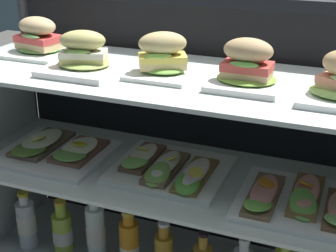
{
  "coord_description": "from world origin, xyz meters",
  "views": [
    {
      "loc": [
        0.5,
        -1.26,
        1.14
      ],
      "look_at": [
        0.0,
        0.0,
        0.56
      ],
      "focal_mm": 53.97,
      "sensor_mm": 36.0,
      "label": 1
    }
  ],
  "objects_px": {
    "plated_roll_sandwich_far_right": "(163,59)",
    "open_sandwich_tray_near_right_corner": "(301,201)",
    "open_sandwich_tray_center": "(56,149)",
    "juice_bottle_front_second": "(27,223)",
    "juice_bottle_front_middle": "(96,232)",
    "juice_bottle_back_right": "(129,245)",
    "open_sandwich_tray_mid_left": "(169,169)",
    "plated_roll_sandwich_near_left_corner": "(84,58)",
    "plated_roll_sandwich_right_of_center": "(247,69)",
    "juice_bottle_back_center": "(63,231)",
    "plated_roll_sandwich_far_left": "(38,39)"
  },
  "relations": [
    {
      "from": "plated_roll_sandwich_far_right",
      "to": "open_sandwich_tray_near_right_corner",
      "type": "distance_m",
      "value": 0.54
    },
    {
      "from": "open_sandwich_tray_near_right_corner",
      "to": "juice_bottle_front_middle",
      "type": "distance_m",
      "value": 0.71
    },
    {
      "from": "plated_roll_sandwich_near_left_corner",
      "to": "juice_bottle_front_second",
      "type": "height_order",
      "value": "plated_roll_sandwich_near_left_corner"
    },
    {
      "from": "plated_roll_sandwich_far_left",
      "to": "open_sandwich_tray_center",
      "type": "bearing_deg",
      "value": -41.84
    },
    {
      "from": "plated_roll_sandwich_near_left_corner",
      "to": "juice_bottle_front_second",
      "type": "relative_size",
      "value": 0.98
    },
    {
      "from": "open_sandwich_tray_center",
      "to": "juice_bottle_back_center",
      "type": "relative_size",
      "value": 1.71
    },
    {
      "from": "open_sandwich_tray_mid_left",
      "to": "juice_bottle_back_right",
      "type": "bearing_deg",
      "value": -170.55
    },
    {
      "from": "juice_bottle_front_middle",
      "to": "juice_bottle_front_second",
      "type": "bearing_deg",
      "value": -174.83
    },
    {
      "from": "plated_roll_sandwich_right_of_center",
      "to": "juice_bottle_back_center",
      "type": "height_order",
      "value": "plated_roll_sandwich_right_of_center"
    },
    {
      "from": "plated_roll_sandwich_far_left",
      "to": "plated_roll_sandwich_right_of_center",
      "type": "height_order",
      "value": "plated_roll_sandwich_right_of_center"
    },
    {
      "from": "plated_roll_sandwich_near_left_corner",
      "to": "plated_roll_sandwich_far_right",
      "type": "xyz_separation_m",
      "value": [
        0.22,
        0.05,
        0.01
      ]
    },
    {
      "from": "open_sandwich_tray_center",
      "to": "plated_roll_sandwich_near_left_corner",
      "type": "bearing_deg",
      "value": -15.85
    },
    {
      "from": "plated_roll_sandwich_far_right",
      "to": "juice_bottle_back_center",
      "type": "height_order",
      "value": "plated_roll_sandwich_far_right"
    },
    {
      "from": "plated_roll_sandwich_right_of_center",
      "to": "juice_bottle_front_second",
      "type": "height_order",
      "value": "plated_roll_sandwich_right_of_center"
    },
    {
      "from": "open_sandwich_tray_center",
      "to": "open_sandwich_tray_near_right_corner",
      "type": "bearing_deg",
      "value": -2.32
    },
    {
      "from": "juice_bottle_front_middle",
      "to": "open_sandwich_tray_near_right_corner",
      "type": "bearing_deg",
      "value": -1.88
    },
    {
      "from": "juice_bottle_front_second",
      "to": "juice_bottle_front_middle",
      "type": "relative_size",
      "value": 0.84
    },
    {
      "from": "juice_bottle_front_middle",
      "to": "plated_roll_sandwich_near_left_corner",
      "type": "bearing_deg",
      "value": -61.81
    },
    {
      "from": "plated_roll_sandwich_far_left",
      "to": "open_sandwich_tray_near_right_corner",
      "type": "bearing_deg",
      "value": -6.54
    },
    {
      "from": "plated_roll_sandwich_near_left_corner",
      "to": "juice_bottle_back_center",
      "type": "relative_size",
      "value": 1.05
    },
    {
      "from": "plated_roll_sandwich_far_left",
      "to": "juice_bottle_front_second",
      "type": "distance_m",
      "value": 0.64
    },
    {
      "from": "plated_roll_sandwich_far_right",
      "to": "juice_bottle_front_second",
      "type": "xyz_separation_m",
      "value": [
        -0.5,
        -0.04,
        -0.63
      ]
    },
    {
      "from": "plated_roll_sandwich_right_of_center",
      "to": "open_sandwich_tray_mid_left",
      "type": "bearing_deg",
      "value": 176.15
    },
    {
      "from": "open_sandwich_tray_center",
      "to": "juice_bottle_front_middle",
      "type": "xyz_separation_m",
      "value": [
        0.14,
        -0.01,
        -0.28
      ]
    },
    {
      "from": "plated_roll_sandwich_far_left",
      "to": "juice_bottle_back_right",
      "type": "relative_size",
      "value": 0.86
    },
    {
      "from": "open_sandwich_tray_center",
      "to": "open_sandwich_tray_mid_left",
      "type": "height_order",
      "value": "open_sandwich_tray_mid_left"
    },
    {
      "from": "plated_roll_sandwich_far_right",
      "to": "juice_bottle_front_second",
      "type": "distance_m",
      "value": 0.81
    },
    {
      "from": "plated_roll_sandwich_right_of_center",
      "to": "juice_bottle_back_right",
      "type": "bearing_deg",
      "value": -178.88
    },
    {
      "from": "plated_roll_sandwich_far_left",
      "to": "juice_bottle_front_second",
      "type": "height_order",
      "value": "plated_roll_sandwich_far_left"
    },
    {
      "from": "plated_roll_sandwich_near_left_corner",
      "to": "open_sandwich_tray_center",
      "type": "distance_m",
      "value": 0.37
    },
    {
      "from": "juice_bottle_front_middle",
      "to": "plated_roll_sandwich_far_right",
      "type": "bearing_deg",
      "value": 3.23
    },
    {
      "from": "juice_bottle_back_right",
      "to": "plated_roll_sandwich_far_left",
      "type": "bearing_deg",
      "value": 166.78
    },
    {
      "from": "open_sandwich_tray_center",
      "to": "juice_bottle_front_second",
      "type": "xyz_separation_m",
      "value": [
        -0.13,
        -0.03,
        -0.29
      ]
    },
    {
      "from": "plated_roll_sandwich_far_right",
      "to": "juice_bottle_front_second",
      "type": "relative_size",
      "value": 0.83
    },
    {
      "from": "juice_bottle_front_second",
      "to": "juice_bottle_back_right",
      "type": "height_order",
      "value": "juice_bottle_back_right"
    },
    {
      "from": "plated_roll_sandwich_far_left",
      "to": "plated_roll_sandwich_right_of_center",
      "type": "bearing_deg",
      "value": -5.95
    },
    {
      "from": "open_sandwich_tray_center",
      "to": "juice_bottle_front_middle",
      "type": "relative_size",
      "value": 1.34
    },
    {
      "from": "plated_roll_sandwich_near_left_corner",
      "to": "plated_roll_sandwich_right_of_center",
      "type": "distance_m",
      "value": 0.46
    },
    {
      "from": "juice_bottle_back_center",
      "to": "plated_roll_sandwich_right_of_center",
      "type": "bearing_deg",
      "value": 0.75
    },
    {
      "from": "open_sandwich_tray_mid_left",
      "to": "juice_bottle_back_center",
      "type": "height_order",
      "value": "open_sandwich_tray_mid_left"
    },
    {
      "from": "juice_bottle_front_second",
      "to": "open_sandwich_tray_near_right_corner",
      "type": "bearing_deg",
      "value": 0.16
    },
    {
      "from": "plated_roll_sandwich_far_left",
      "to": "juice_bottle_front_middle",
      "type": "xyz_separation_m",
      "value": [
        0.21,
        -0.08,
        -0.62
      ]
    },
    {
      "from": "open_sandwich_tray_mid_left",
      "to": "plated_roll_sandwich_far_right",
      "type": "bearing_deg",
      "value": -156.38
    },
    {
      "from": "plated_roll_sandwich_far_right",
      "to": "juice_bottle_front_middle",
      "type": "bearing_deg",
      "value": -176.77
    },
    {
      "from": "plated_roll_sandwich_near_left_corner",
      "to": "juice_bottle_front_middle",
      "type": "xyz_separation_m",
      "value": [
        -0.02,
        0.03,
        -0.61
      ]
    },
    {
      "from": "juice_bottle_back_right",
      "to": "juice_bottle_front_middle",
      "type": "bearing_deg",
      "value": 179.42
    },
    {
      "from": "plated_roll_sandwich_near_left_corner",
      "to": "open_sandwich_tray_near_right_corner",
      "type": "distance_m",
      "value": 0.71
    },
    {
      "from": "plated_roll_sandwich_right_of_center",
      "to": "open_sandwich_tray_center",
      "type": "bearing_deg",
      "value": 179.54
    },
    {
      "from": "juice_bottle_front_second",
      "to": "juice_bottle_front_middle",
      "type": "xyz_separation_m",
      "value": [
        0.26,
        0.02,
        0.02
      ]
    },
    {
      "from": "plated_roll_sandwich_far_left",
      "to": "juice_bottle_back_right",
      "type": "xyz_separation_m",
      "value": [
        0.33,
        -0.08,
        -0.64
      ]
    }
  ]
}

